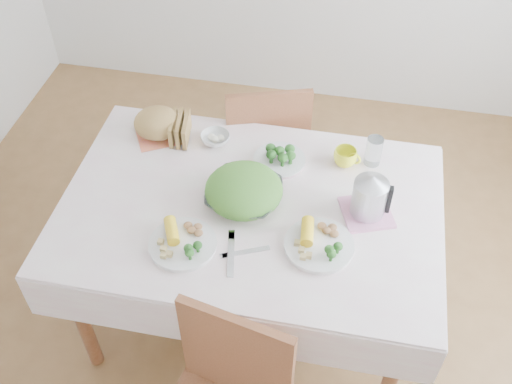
% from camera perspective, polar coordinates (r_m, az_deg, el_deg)
% --- Properties ---
extents(floor, '(3.60, 3.60, 0.00)m').
position_cam_1_polar(floor, '(2.97, -0.46, -11.24)').
color(floor, brown).
rests_on(floor, ground).
extents(dining_table, '(1.40, 0.90, 0.75)m').
position_cam_1_polar(dining_table, '(2.66, -0.51, -6.89)').
color(dining_table, brown).
rests_on(dining_table, floor).
extents(tablecloth, '(1.50, 1.00, 0.01)m').
position_cam_1_polar(tablecloth, '(2.37, -0.57, -1.35)').
color(tablecloth, white).
rests_on(tablecloth, dining_table).
extents(chair_far, '(0.52, 0.52, 0.91)m').
position_cam_1_polar(chair_far, '(3.09, 0.69, 4.78)').
color(chair_far, brown).
rests_on(chair_far, floor).
extents(salad_bowl, '(0.32, 0.32, 0.07)m').
position_cam_1_polar(salad_bowl, '(2.35, -1.16, -0.30)').
color(salad_bowl, white).
rests_on(salad_bowl, tablecloth).
extents(dinner_plate_left, '(0.27, 0.27, 0.02)m').
position_cam_1_polar(dinner_plate_left, '(2.24, -6.99, -4.96)').
color(dinner_plate_left, white).
rests_on(dinner_plate_left, tablecloth).
extents(dinner_plate_right, '(0.32, 0.32, 0.02)m').
position_cam_1_polar(dinner_plate_right, '(2.23, 6.01, -5.08)').
color(dinner_plate_right, white).
rests_on(dinner_plate_right, tablecloth).
extents(broccoli_plate, '(0.26, 0.26, 0.02)m').
position_cam_1_polar(broccoli_plate, '(2.54, 2.23, 3.05)').
color(broccoli_plate, beige).
rests_on(broccoli_plate, tablecloth).
extents(napkin, '(0.26, 0.26, 0.00)m').
position_cam_1_polar(napkin, '(2.71, -9.22, 5.47)').
color(napkin, '#F77D57').
rests_on(napkin, tablecloth).
extents(bread_loaf, '(0.27, 0.26, 0.12)m').
position_cam_1_polar(bread_loaf, '(2.67, -9.36, 6.38)').
color(bread_loaf, olive).
rests_on(bread_loaf, napkin).
extents(fruit_bowl, '(0.15, 0.15, 0.04)m').
position_cam_1_polar(fruit_bowl, '(2.63, -3.90, 5.11)').
color(fruit_bowl, white).
rests_on(fruit_bowl, tablecloth).
extents(yellow_mug, '(0.12, 0.12, 0.08)m').
position_cam_1_polar(yellow_mug, '(2.53, 8.49, 3.28)').
color(yellow_mug, yellow).
rests_on(yellow_mug, tablecloth).
extents(glass_tumbler, '(0.08, 0.08, 0.13)m').
position_cam_1_polar(glass_tumbler, '(2.54, 11.14, 3.84)').
color(glass_tumbler, white).
rests_on(glass_tumbler, tablecloth).
extents(pink_tray, '(0.24, 0.24, 0.01)m').
position_cam_1_polar(pink_tray, '(2.37, 10.47, -1.91)').
color(pink_tray, pink).
rests_on(pink_tray, tablecloth).
extents(electric_kettle, '(0.14, 0.14, 0.19)m').
position_cam_1_polar(electric_kettle, '(2.29, 10.84, -0.02)').
color(electric_kettle, '#B2B5BA').
rests_on(electric_kettle, pink_tray).
extents(fork_left, '(0.06, 0.21, 0.00)m').
position_cam_1_polar(fork_left, '(2.21, -2.40, -5.94)').
color(fork_left, silver).
rests_on(fork_left, tablecloth).
extents(knife, '(0.17, 0.09, 0.00)m').
position_cam_1_polar(knife, '(2.21, -0.95, -5.70)').
color(knife, silver).
rests_on(knife, tablecloth).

